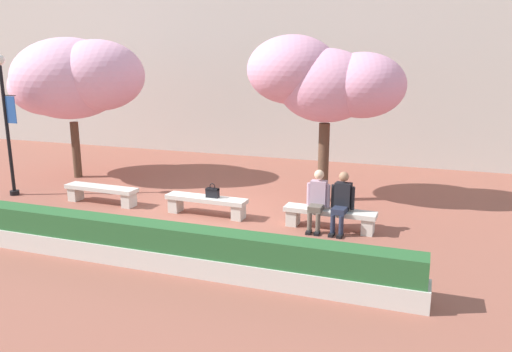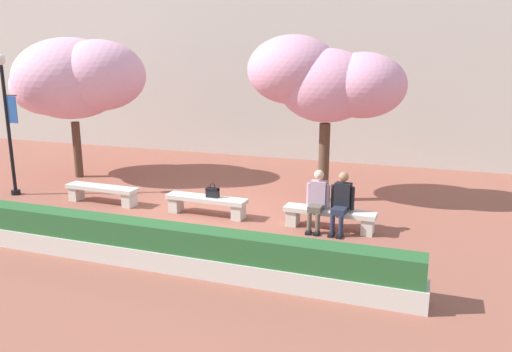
% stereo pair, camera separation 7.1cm
% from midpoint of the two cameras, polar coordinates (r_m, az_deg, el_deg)
% --- Properties ---
extents(ground_plane, '(100.00, 100.00, 0.00)m').
position_cam_midpoint_polar(ground_plane, '(11.85, -5.85, -4.48)').
color(ground_plane, '#8E5142').
extents(building_facade, '(28.00, 4.00, 10.88)m').
position_cam_midpoint_polar(building_facade, '(19.99, 5.60, 18.56)').
color(building_facade, '#B7B2A8').
rests_on(building_facade, ground).
extents(stone_bench_west_end, '(2.00, 0.48, 0.45)m').
position_cam_midpoint_polar(stone_bench_west_end, '(13.25, -17.41, -1.72)').
color(stone_bench_west_end, beige).
rests_on(stone_bench_west_end, ground).
extents(stone_bench_near_west, '(2.00, 0.48, 0.45)m').
position_cam_midpoint_polar(stone_bench_near_west, '(11.76, -5.89, -3.05)').
color(stone_bench_near_west, beige).
rests_on(stone_bench_near_west, ground).
extents(stone_bench_center, '(2.00, 0.48, 0.45)m').
position_cam_midpoint_polar(stone_bench_center, '(10.88, 8.23, -4.50)').
color(stone_bench_center, beige).
rests_on(stone_bench_center, ground).
extents(person_seated_left, '(0.51, 0.68, 1.29)m').
position_cam_midpoint_polar(person_seated_left, '(10.77, 6.86, -2.48)').
color(person_seated_left, black).
rests_on(person_seated_left, ground).
extents(person_seated_right, '(0.51, 0.71, 1.29)m').
position_cam_midpoint_polar(person_seated_right, '(10.67, 9.59, -2.72)').
color(person_seated_right, black).
rests_on(person_seated_right, ground).
extents(handbag, '(0.30, 0.15, 0.34)m').
position_cam_midpoint_polar(handbag, '(11.63, -5.17, -1.83)').
color(handbag, black).
rests_on(handbag, stone_bench_near_west).
extents(cherry_tree_main, '(3.95, 2.40, 4.18)m').
position_cam_midpoint_polar(cherry_tree_main, '(12.71, 7.60, 10.80)').
color(cherry_tree_main, '#513828').
rests_on(cherry_tree_main, ground).
extents(cherry_tree_secondary, '(4.46, 3.44, 4.20)m').
position_cam_midpoint_polar(cherry_tree_secondary, '(16.06, -20.23, 10.32)').
color(cherry_tree_secondary, '#513828').
rests_on(cherry_tree_secondary, ground).
extents(lamp_post_with_banner, '(0.54, 0.28, 3.71)m').
position_cam_midpoint_polar(lamp_post_with_banner, '(14.63, -26.83, 6.53)').
color(lamp_post_with_banner, black).
rests_on(lamp_post_with_banner, ground).
extents(planter_hedge_foreground, '(10.07, 0.50, 0.80)m').
position_cam_midpoint_polar(planter_hedge_foreground, '(9.29, -13.81, -7.43)').
color(planter_hedge_foreground, beige).
rests_on(planter_hedge_foreground, ground).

